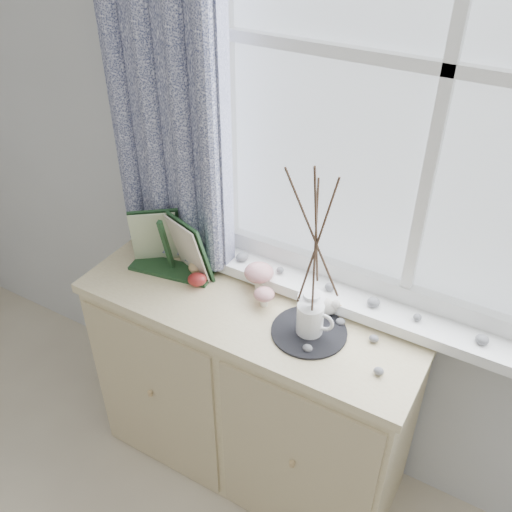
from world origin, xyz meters
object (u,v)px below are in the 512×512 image
(toadstool_cluster, at_px, (260,279))
(botanical_book, at_px, (164,247))
(sideboard, at_px, (251,390))
(twig_pitcher, at_px, (316,236))

(toadstool_cluster, bearing_deg, botanical_book, -165.49)
(sideboard, distance_m, botanical_book, 0.64)
(toadstool_cluster, distance_m, twig_pitcher, 0.40)
(twig_pitcher, bearing_deg, sideboard, 169.42)
(toadstool_cluster, relative_size, twig_pitcher, 0.24)
(sideboard, relative_size, botanical_book, 3.38)
(botanical_book, xyz_separation_m, toadstool_cluster, (0.33, 0.09, -0.06))
(toadstool_cluster, bearing_deg, twig_pitcher, -22.59)
(sideboard, height_order, botanical_book, botanical_book)
(botanical_book, height_order, twig_pitcher, twig_pitcher)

